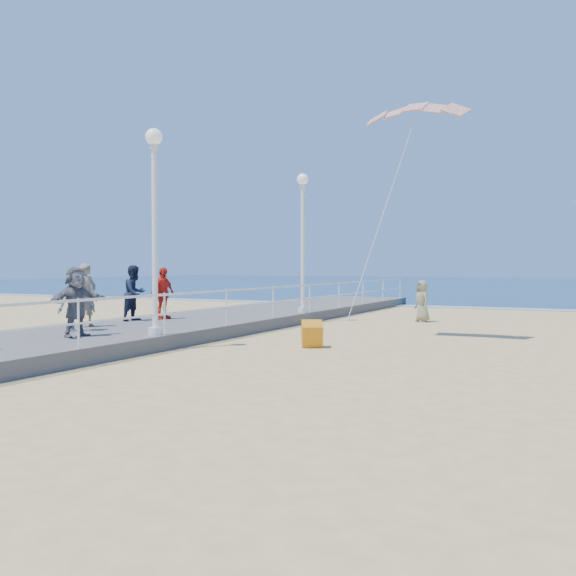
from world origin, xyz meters
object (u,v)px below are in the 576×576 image
at_px(spectator_3, 163,293).
at_px(beach_walker_c, 422,301).
at_px(spectator_6, 87,295).
at_px(box_kite, 312,336).
at_px(spectator_7, 135,293).
at_px(spectator_5, 76,302).
at_px(lamp_post_mid, 154,209).
at_px(lamp_post_far, 303,227).
at_px(spectator_2, 76,303).

relative_size(spectator_3, beach_walker_c, 1.07).
xyz_separation_m(spectator_6, box_kite, (6.60, 1.44, -1.03)).
relative_size(spectator_7, box_kite, 3.01).
height_order(spectator_6, beach_walker_c, spectator_6).
relative_size(spectator_5, beach_walker_c, 1.09).
relative_size(lamp_post_mid, spectator_5, 2.99).
height_order(lamp_post_far, beach_walker_c, lamp_post_far).
xyz_separation_m(spectator_7, box_kite, (6.71, -0.82, -1.00)).
bearing_deg(spectator_3, lamp_post_far, -24.63).
height_order(lamp_post_far, spectator_5, lamp_post_far).
bearing_deg(spectator_2, spectator_6, 60.71).
bearing_deg(spectator_7, spectator_6, -175.23).
height_order(spectator_5, spectator_7, spectator_7).
distance_m(beach_walker_c, box_kite, 9.08).
bearing_deg(beach_walker_c, spectator_5, -66.71).
bearing_deg(lamp_post_mid, spectator_3, 125.30).
bearing_deg(box_kite, spectator_2, 173.65).
height_order(lamp_post_mid, lamp_post_far, same).
height_order(lamp_post_mid, spectator_5, lamp_post_mid).
distance_m(spectator_3, beach_walker_c, 10.07).
relative_size(lamp_post_mid, spectator_2, 3.42).
relative_size(lamp_post_far, spectator_7, 2.94).
bearing_deg(spectator_7, spectator_3, -21.51).
relative_size(lamp_post_mid, box_kite, 8.87).
relative_size(spectator_6, box_kite, 3.10).
relative_size(spectator_3, spectator_7, 0.96).
distance_m(spectator_2, spectator_5, 1.50).
relative_size(lamp_post_mid, spectator_7, 2.94).
bearing_deg(spectator_3, spectator_7, 162.54).
height_order(spectator_5, beach_walker_c, spectator_5).
xyz_separation_m(spectator_3, spectator_6, (-0.30, -3.20, 0.06)).
relative_size(lamp_post_mid, spectator_6, 2.86).
xyz_separation_m(spectator_3, box_kite, (6.30, -1.76, -0.97)).
xyz_separation_m(lamp_post_far, spectator_3, (-2.90, -4.90, -2.39)).
height_order(spectator_3, spectator_5, spectator_5).
distance_m(spectator_2, spectator_7, 3.38).
relative_size(spectator_2, spectator_3, 0.89).
relative_size(lamp_post_far, spectator_2, 3.42).
height_order(lamp_post_far, spectator_3, lamp_post_far).
distance_m(spectator_5, spectator_7, 4.72).
distance_m(lamp_post_mid, beach_walker_c, 12.41).
relative_size(lamp_post_far, spectator_5, 2.99).
height_order(beach_walker_c, box_kite, beach_walker_c).
bearing_deg(lamp_post_mid, spectator_6, 164.28).
bearing_deg(spectator_3, spectator_6, -179.29).
xyz_separation_m(spectator_3, spectator_5, (1.36, -5.31, 0.02)).
xyz_separation_m(lamp_post_mid, spectator_2, (-2.59, -0.14, -2.48)).
bearing_deg(lamp_post_mid, beach_walker_c, 70.43).
relative_size(spectator_7, beach_walker_c, 1.11).
relative_size(lamp_post_mid, spectator_3, 3.05).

